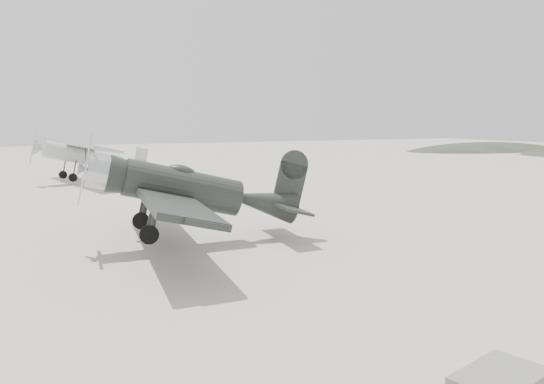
{
  "coord_description": "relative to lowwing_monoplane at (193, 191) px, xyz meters",
  "views": [
    {
      "loc": [
        -9.82,
        -17.16,
        4.45
      ],
      "look_at": [
        -1.01,
        2.38,
        1.5
      ],
      "focal_mm": 35.0,
      "sensor_mm": 36.0,
      "label": 1
    }
  ],
  "objects": [
    {
      "name": "ground",
      "position": [
        4.7,
        -1.02,
        -1.93
      ],
      "size": [
        160.0,
        160.0,
        0.0
      ],
      "primitive_type": "plane",
      "color": "#999788",
      "rests_on": "ground"
    },
    {
      "name": "hill_northeast",
      "position": [
        54.7,
        38.98,
        -1.93
      ],
      "size": [
        32.0,
        16.0,
        5.2
      ],
      "primitive_type": "ellipsoid",
      "color": "#293224",
      "rests_on": "ground"
    },
    {
      "name": "lowwing_monoplane",
      "position": [
        0.0,
        0.0,
        0.0
      ],
      "size": [
        8.08,
        11.29,
        3.64
      ],
      "rotation": [
        0.0,
        0.24,
        -0.08
      ],
      "color": "black",
      "rests_on": "ground"
    },
    {
      "name": "highwing_monoplane",
      "position": [
        -1.57,
        21.54,
        0.12
      ],
      "size": [
        8.26,
        11.55,
        3.26
      ],
      "rotation": [
        0.0,
        0.23,
        0.23
      ],
      "color": "#9C9EA1",
      "rests_on": "ground"
    }
  ]
}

